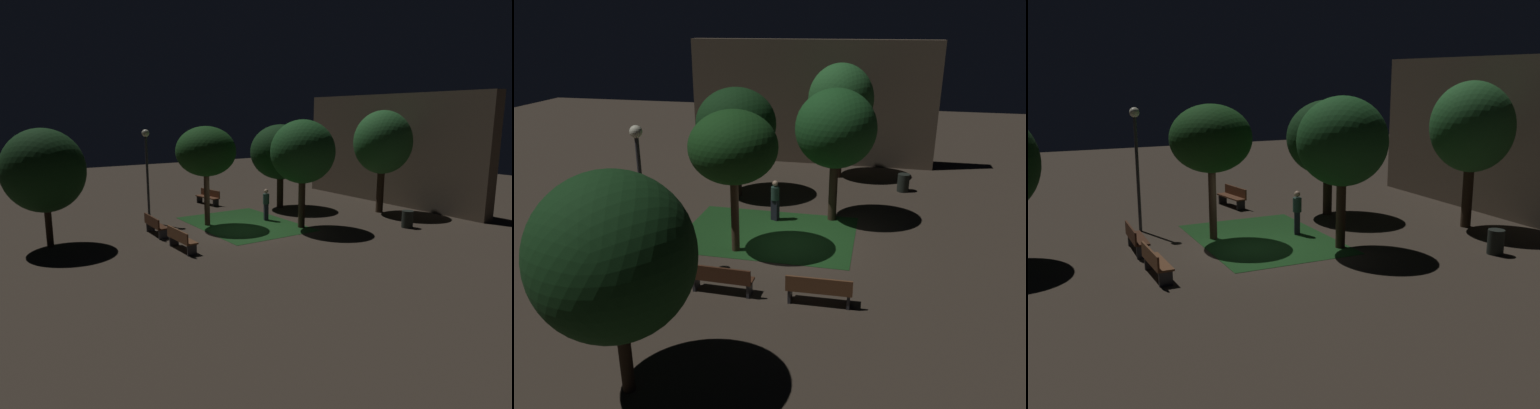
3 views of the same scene
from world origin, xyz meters
TOP-DOWN VIEW (x-y plane):
  - ground_plane at (0.00, 0.00)m, footprint 60.00×60.00m
  - grass_lawn at (-1.02, 0.72)m, footprint 6.16×4.50m
  - bench_front_left at (-1.38, -3.71)m, footprint 1.81×0.52m
  - bench_path_side at (1.38, -3.71)m, footprint 1.81×0.52m
  - bench_by_lamp at (-6.41, 1.58)m, footprint 1.85×0.77m
  - tree_right_canopy at (1.06, 2.62)m, footprint 3.00×3.00m
  - tree_left_canopy at (-2.05, -7.90)m, footprint 3.18×3.18m
  - tree_back_right at (0.71, 8.41)m, footprint 3.10×3.10m
  - tree_tall_center at (-3.35, 4.62)m, footprint 3.43×3.43m
  - tree_near_wall at (-1.80, -0.89)m, footprint 2.86×2.86m
  - lamp_post_plaza_east at (-3.96, -3.01)m, footprint 0.36×0.36m
  - trash_bin at (3.84, 6.81)m, footprint 0.53×0.53m
  - pedestrian at (-1.09, 2.07)m, footprint 0.34×0.32m
  - building_wall_backdrop at (-1.07, 11.01)m, footprint 12.98×0.80m

SIDE VIEW (x-z plane):
  - ground_plane at x=0.00m, z-range 0.00..0.00m
  - grass_lawn at x=-1.02m, z-range 0.00..0.01m
  - trash_bin at x=3.84m, z-range 0.00..0.81m
  - bench_front_left at x=-1.38m, z-range 0.04..0.92m
  - bench_path_side at x=1.38m, z-range 0.04..0.92m
  - bench_by_lamp at x=-6.41m, z-range 0.04..0.92m
  - pedestrian at x=-1.09m, z-range 0.05..1.66m
  - tree_left_canopy at x=-2.05m, z-range 0.71..5.47m
  - lamp_post_plaza_east at x=-3.96m, z-range 0.82..5.39m
  - tree_tall_center at x=-3.35m, z-range 0.81..5.54m
  - building_wall_backdrop at x=-1.07m, z-range 0.00..6.45m
  - tree_near_wall at x=-1.80m, z-range 1.17..5.92m
  - tree_right_canopy at x=1.06m, z-range 1.04..6.09m
  - tree_back_right at x=0.71m, z-range 1.03..6.54m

